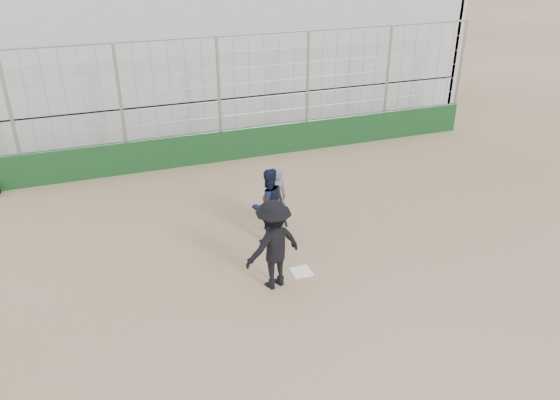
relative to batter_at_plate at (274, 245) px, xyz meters
name	(u,v)px	position (x,y,z in m)	size (l,w,h in m)	color
ground	(301,272)	(0.73, 0.22, -1.00)	(90.00, 90.00, 0.00)	brown
home_plate	(301,272)	(0.73, 0.22, -0.99)	(0.44, 0.44, 0.02)	white
backstop	(221,133)	(0.73, 7.22, -0.04)	(18.10, 0.25, 4.04)	#103315
bleachers	(186,43)	(0.73, 12.17, 1.92)	(20.25, 6.70, 6.98)	#9E9E9E
batter_at_plate	(274,245)	(0.00, 0.00, 0.00)	(1.45, 1.06, 2.13)	black
catcher_crouched	(269,217)	(0.51, 1.83, -0.37)	(1.08, 0.94, 1.26)	black
umpire	(276,201)	(0.88, 2.36, -0.26)	(0.60, 0.39, 1.48)	#545C6B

